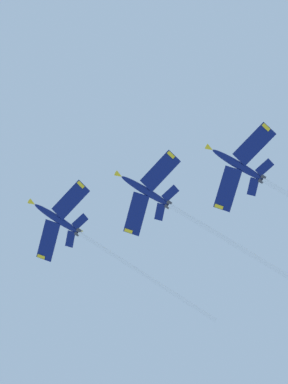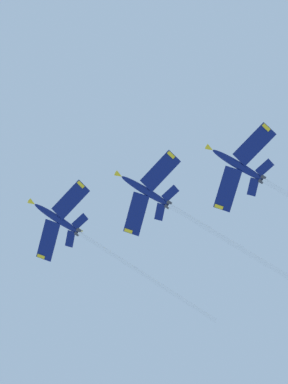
% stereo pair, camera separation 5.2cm
% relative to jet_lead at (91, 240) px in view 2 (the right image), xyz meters
% --- Properties ---
extents(jet_lead, '(20.02, 46.87, 14.48)m').
position_rel_jet_lead_xyz_m(jet_lead, '(0.00, 0.00, 0.00)').
color(jet_lead, navy).
extents(jet_second, '(20.04, 45.72, 14.36)m').
position_rel_jet_lead_xyz_m(jet_second, '(-13.94, -16.52, -4.90)').
color(jet_second, navy).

